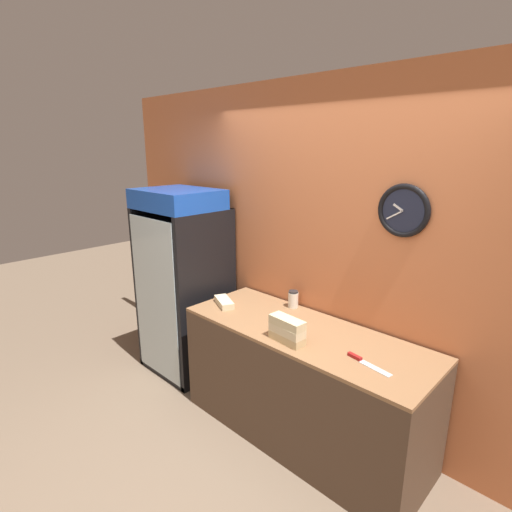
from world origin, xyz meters
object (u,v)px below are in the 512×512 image
(beverage_cooler, at_px, (188,273))
(chefs_knife, at_px, (363,361))
(sandwich_stack_bottom, at_px, (287,338))
(sandwich_stack_top, at_px, (287,322))
(sandwich_stack_middle, at_px, (287,330))
(condiment_jar, at_px, (293,299))
(sandwich_flat_left, at_px, (224,302))

(beverage_cooler, distance_m, chefs_knife, 2.02)
(beverage_cooler, relative_size, sandwich_stack_bottom, 6.71)
(chefs_knife, bearing_deg, sandwich_stack_top, -166.93)
(sandwich_stack_top, bearing_deg, sandwich_stack_middle, 180.00)
(sandwich_stack_bottom, height_order, condiment_jar, condiment_jar)
(sandwich_stack_top, height_order, chefs_knife, sandwich_stack_top)
(sandwich_stack_top, distance_m, sandwich_flat_left, 0.82)
(beverage_cooler, height_order, sandwich_stack_middle, beverage_cooler)
(beverage_cooler, distance_m, condiment_jar, 1.16)
(sandwich_flat_left, xyz_separation_m, chefs_knife, (1.31, -0.02, -0.02))
(chefs_knife, xyz_separation_m, condiment_jar, (-0.86, 0.39, 0.06))
(sandwich_stack_middle, relative_size, condiment_jar, 1.91)
(sandwich_stack_middle, bearing_deg, sandwich_flat_left, 170.29)
(sandwich_stack_middle, distance_m, sandwich_flat_left, 0.81)
(sandwich_flat_left, xyz_separation_m, condiment_jar, (0.45, 0.37, 0.04))
(sandwich_stack_middle, relative_size, sandwich_flat_left, 0.99)
(sandwich_stack_bottom, distance_m, sandwich_flat_left, 0.81)
(condiment_jar, bearing_deg, sandwich_flat_left, -140.48)
(sandwich_stack_middle, height_order, sandwich_stack_top, sandwich_stack_top)
(chefs_knife, height_order, condiment_jar, condiment_jar)
(sandwich_flat_left, bearing_deg, sandwich_stack_bottom, -9.71)
(sandwich_stack_bottom, distance_m, sandwich_stack_middle, 0.06)
(sandwich_stack_bottom, height_order, sandwich_flat_left, sandwich_stack_bottom)
(sandwich_stack_bottom, bearing_deg, chefs_knife, 13.07)
(sandwich_stack_bottom, height_order, sandwich_stack_middle, sandwich_stack_middle)
(beverage_cooler, distance_m, sandwich_stack_bottom, 1.52)
(beverage_cooler, xyz_separation_m, condiment_jar, (1.14, 0.22, -0.02))
(sandwich_stack_bottom, xyz_separation_m, condiment_jar, (-0.35, 0.51, 0.04))
(beverage_cooler, distance_m, sandwich_flat_left, 0.71)
(sandwich_stack_middle, xyz_separation_m, sandwich_stack_top, (0.00, 0.00, 0.06))
(sandwich_stack_bottom, xyz_separation_m, sandwich_stack_middle, (-0.00, 0.00, 0.06))
(beverage_cooler, distance_m, sandwich_stack_middle, 1.52)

